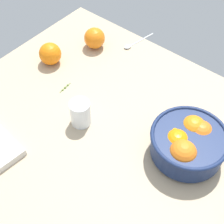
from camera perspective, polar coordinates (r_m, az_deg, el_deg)
The scene contains 7 objects.
ground_plane at distance 108.66cm, azimuth 0.20°, elevation -4.41°, with size 113.84×92.13×3.00cm, color tan.
fruit_bowl at distance 101.83cm, azimuth 12.65°, elevation -5.01°, with size 22.92×22.92×11.21cm.
juice_glass at distance 108.19cm, azimuth -5.34°, elevation -0.36°, with size 6.63×6.63×8.89cm.
loose_orange_1 at distance 130.08cm, azimuth -10.40°, elevation 9.65°, with size 8.36×8.36×8.36cm, color orange.
loose_orange_2 at distance 135.54cm, azimuth -2.97°, elevation 12.35°, with size 8.25×8.25×8.25cm, color orange.
spoon at distance 139.13cm, azimuth 3.79°, elevation 11.52°, with size 4.33×15.60×1.00cm.
herb_sprig_0 at distance 121.87cm, azimuth -7.90°, elevation 4.16°, with size 1.09×5.87×0.96cm.
Camera 1 is at (39.78, -48.96, 86.97)cm, focal length 54.15 mm.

